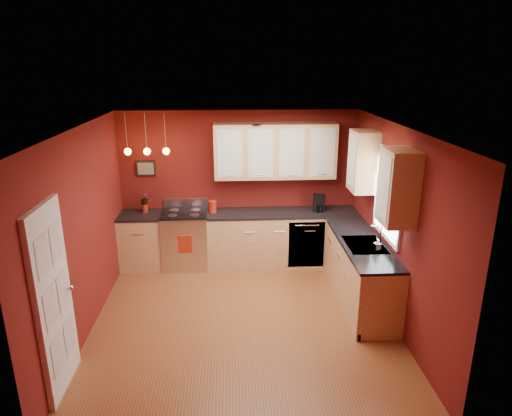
{
  "coord_description": "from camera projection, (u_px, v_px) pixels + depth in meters",
  "views": [
    {
      "loc": [
        -0.14,
        -5.45,
        3.37
      ],
      "look_at": [
        0.23,
        1.0,
        1.27
      ],
      "focal_mm": 32.0,
      "sensor_mm": 36.0,
      "label": 1
    }
  ],
  "objects": [
    {
      "name": "pendant_lights",
      "position": [
        147.0,
        151.0,
        7.19
      ],
      "size": [
        0.71,
        0.11,
        0.66
      ],
      "color": "#97969C",
      "rests_on": "ceiling"
    },
    {
      "name": "upper_cabinets_right",
      "position": [
        379.0,
        173.0,
        6.03
      ],
      "size": [
        0.35,
        1.95,
        0.9
      ],
      "primitive_type": "cube",
      "color": "#E7B77C",
      "rests_on": "wall_right"
    },
    {
      "name": "wall_back",
      "position": [
        239.0,
        187.0,
        7.82
      ],
      "size": [
        4.0,
        0.02,
        2.6
      ],
      "primitive_type": "cube",
      "color": "maroon",
      "rests_on": "floor"
    },
    {
      "name": "floor",
      "position": [
        243.0,
        319.0,
        6.22
      ],
      "size": [
        4.2,
        4.2,
        0.0
      ],
      "primitive_type": "plane",
      "color": "#9C4F2D",
      "rests_on": "ground"
    },
    {
      "name": "dish_towel",
      "position": [
        185.0,
        244.0,
        7.41
      ],
      "size": [
        0.22,
        0.02,
        0.31
      ],
      "primitive_type": "cube",
      "color": "#AC2412",
      "rests_on": "gas_range"
    },
    {
      "name": "counter_back_left",
      "position": [
        140.0,
        215.0,
        7.56
      ],
      "size": [
        0.7,
        0.62,
        0.04
      ],
      "primitive_type": "cube",
      "color": "black",
      "rests_on": "base_cabinets_back_left"
    },
    {
      "name": "wall_picture",
      "position": [
        146.0,
        168.0,
        7.61
      ],
      "size": [
        0.32,
        0.03,
        0.26
      ],
      "primitive_type": "cube",
      "color": "black",
      "rests_on": "wall_back"
    },
    {
      "name": "base_cabinets_back_right",
      "position": [
        282.0,
        239.0,
        7.83
      ],
      "size": [
        2.54,
        0.6,
        0.9
      ],
      "primitive_type": "cube",
      "color": "#E7B77C",
      "rests_on": "floor"
    },
    {
      "name": "ceiling",
      "position": [
        241.0,
        128.0,
        5.42
      ],
      "size": [
        4.0,
        4.2,
        0.02
      ],
      "primitive_type": "cube",
      "color": "silver",
      "rests_on": "wall_back"
    },
    {
      "name": "counter_back_right",
      "position": [
        283.0,
        213.0,
        7.69
      ],
      "size": [
        2.54,
        0.62,
        0.04
      ],
      "primitive_type": "cube",
      "color": "black",
      "rests_on": "base_cabinets_back_right"
    },
    {
      "name": "counter_right",
      "position": [
        362.0,
        242.0,
        6.46
      ],
      "size": [
        0.62,
        2.1,
        0.04
      ],
      "primitive_type": "cube",
      "color": "black",
      "rests_on": "base_cabinets_right"
    },
    {
      "name": "sink",
      "position": [
        365.0,
        246.0,
        6.32
      ],
      "size": [
        0.5,
        0.7,
        0.33
      ],
      "color": "#97969C",
      "rests_on": "counter_right"
    },
    {
      "name": "base_cabinets_back_left",
      "position": [
        142.0,
        242.0,
        7.71
      ],
      "size": [
        0.7,
        0.6,
        0.9
      ],
      "primitive_type": "cube",
      "color": "#E7B77C",
      "rests_on": "floor"
    },
    {
      "name": "door_left_wall",
      "position": [
        54.0,
        301.0,
        4.66
      ],
      "size": [
        0.12,
        0.82,
        2.05
      ],
      "color": "white",
      "rests_on": "floor"
    },
    {
      "name": "soap_pump",
      "position": [
        377.0,
        245.0,
        6.05
      ],
      "size": [
        0.1,
        0.1,
        0.18
      ],
      "primitive_type": "imported",
      "rotation": [
        0.0,
        0.0,
        0.24
      ],
      "color": "white",
      "rests_on": "counter_right"
    },
    {
      "name": "flowers",
      "position": [
        144.0,
        199.0,
        7.59
      ],
      "size": [
        0.16,
        0.16,
        0.22
      ],
      "primitive_type": "imported",
      "rotation": [
        0.0,
        0.0,
        -0.33
      ],
      "color": "#AC2412",
      "rests_on": "red_vase"
    },
    {
      "name": "base_cabinets_right",
      "position": [
        359.0,
        272.0,
        6.6
      ],
      "size": [
        0.6,
        2.1,
        0.9
      ],
      "primitive_type": "cube",
      "color": "#E7B77C",
      "rests_on": "floor"
    },
    {
      "name": "gas_range",
      "position": [
        186.0,
        239.0,
        7.74
      ],
      "size": [
        0.76,
        0.64,
        1.11
      ],
      "color": "silver",
      "rests_on": "floor"
    },
    {
      "name": "wall_front",
      "position": [
        249.0,
        319.0,
        3.83
      ],
      "size": [
        4.0,
        0.02,
        2.6
      ],
      "primitive_type": "cube",
      "color": "maroon",
      "rests_on": "floor"
    },
    {
      "name": "wall_left",
      "position": [
        83.0,
        234.0,
        5.71
      ],
      "size": [
        0.02,
        4.2,
        2.6
      ],
      "primitive_type": "cube",
      "color": "maroon",
      "rests_on": "floor"
    },
    {
      "name": "coffee_maker",
      "position": [
        319.0,
        204.0,
        7.67
      ],
      "size": [
        0.22,
        0.21,
        0.28
      ],
      "rotation": [
        0.0,
        0.0,
        -0.13
      ],
      "color": "black",
      "rests_on": "counter_back_right"
    },
    {
      "name": "window",
      "position": [
        389.0,
        192.0,
        6.09
      ],
      "size": [
        0.06,
        1.02,
        1.22
      ],
      "color": "white",
      "rests_on": "wall_right"
    },
    {
      "name": "wall_right",
      "position": [
        396.0,
        227.0,
        5.93
      ],
      "size": [
        0.02,
        4.2,
        2.6
      ],
      "primitive_type": "cube",
      "color": "maroon",
      "rests_on": "floor"
    },
    {
      "name": "red_canister",
      "position": [
        213.0,
        207.0,
        7.62
      ],
      "size": [
        0.13,
        0.13,
        0.2
      ],
      "color": "#AC2412",
      "rests_on": "counter_back_right"
    },
    {
      "name": "dishwasher_front",
      "position": [
        306.0,
        245.0,
        7.58
      ],
      "size": [
        0.6,
        0.02,
        0.8
      ],
      "primitive_type": "cube",
      "color": "silver",
      "rests_on": "base_cabinets_back_right"
    },
    {
      "name": "red_vase",
      "position": [
        145.0,
        208.0,
        7.64
      ],
      "size": [
        0.09,
        0.09,
        0.14
      ],
      "primitive_type": "cylinder",
      "color": "#AC2412",
      "rests_on": "counter_back_left"
    },
    {
      "name": "upper_cabinets_back",
      "position": [
        275.0,
        151.0,
        7.48
      ],
      "size": [
        2.0,
        0.35,
        0.9
      ],
      "primitive_type": "cube",
      "color": "#E7B77C",
      "rests_on": "wall_back"
    }
  ]
}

